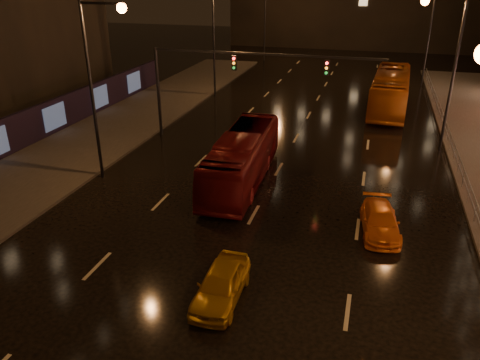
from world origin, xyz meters
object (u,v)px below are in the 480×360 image
object	(u,v)px
bus_red	(242,158)
bus_curb	(390,91)
taxi_far	(380,221)
taxi_near	(221,284)

from	to	relation	value
bus_red	bus_curb	world-z (taller)	bus_curb
bus_red	bus_curb	size ratio (longest dim) A/B	0.86
bus_red	taxi_far	distance (m)	8.51
bus_red	taxi_near	world-z (taller)	bus_red
taxi_near	bus_curb	bearing A→B (deg)	77.56
bus_red	taxi_far	size ratio (longest dim) A/B	2.61
bus_curb	taxi_far	bearing A→B (deg)	-88.06
bus_curb	taxi_far	distance (m)	21.65
taxi_near	taxi_far	xyz separation A→B (m)	(5.44, 6.55, -0.07)
bus_red	taxi_near	size ratio (longest dim) A/B	2.73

